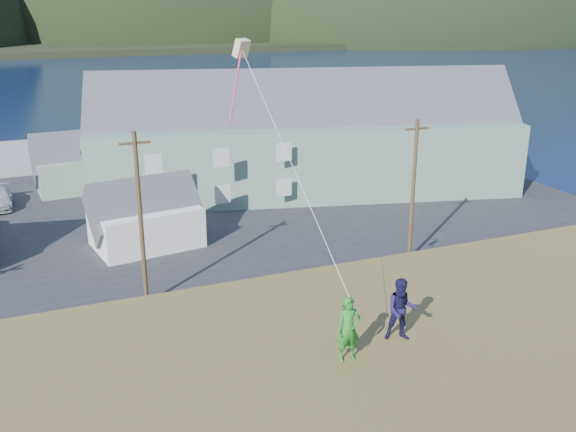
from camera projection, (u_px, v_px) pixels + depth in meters
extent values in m
plane|color=#0A1638|center=(185.00, 311.00, 34.61)|extent=(900.00, 900.00, 0.00)
cube|color=#4C3D19|center=(194.00, 327.00, 32.84)|extent=(110.00, 8.00, 0.10)
cube|color=#28282B|center=(133.00, 217.00, 49.50)|extent=(72.00, 36.00, 0.12)
cube|color=gray|center=(39.00, 156.00, 67.41)|extent=(26.00, 14.00, 0.90)
cube|color=black|center=(30.00, 32.00, 323.84)|extent=(900.00, 320.00, 2.00)
ellipsoid|color=black|center=(185.00, 31.00, 313.52)|extent=(230.00, 207.00, 142.60)
ellipsoid|color=black|center=(400.00, 29.00, 335.41)|extent=(280.00, 252.00, 134.40)
ellipsoid|color=black|center=(539.00, 24.00, 404.75)|extent=(240.00, 216.00, 100.80)
cube|color=slate|center=(305.00, 156.00, 55.56)|extent=(37.00, 18.48, 6.10)
cube|color=#47474C|center=(305.00, 101.00, 54.07)|extent=(37.42, 18.36, 9.92)
cube|color=white|center=(146.00, 227.00, 43.23)|extent=(7.36, 5.77, 2.68)
cube|color=#47474C|center=(144.00, 198.00, 42.59)|extent=(7.85, 5.82, 4.75)
cube|color=gray|center=(90.00, 172.00, 56.79)|extent=(9.19, 5.90, 2.83)
cube|color=#47474C|center=(87.00, 147.00, 56.08)|extent=(9.69, 5.93, 5.30)
cylinder|color=#47331E|center=(141.00, 221.00, 33.74)|extent=(0.24, 0.24, 9.56)
cylinder|color=#47331E|center=(413.00, 192.00, 39.84)|extent=(0.24, 0.24, 9.08)
imported|color=black|center=(104.00, 184.00, 55.65)|extent=(2.03, 4.20, 1.38)
imported|color=navy|center=(144.00, 203.00, 50.15)|extent=(1.88, 4.59, 1.56)
imported|color=#227B21|center=(348.00, 329.00, 16.12)|extent=(0.66, 0.45, 1.75)
imported|color=#18153C|center=(402.00, 310.00, 17.12)|extent=(1.04, 0.93, 1.76)
cube|color=beige|center=(241.00, 48.00, 19.80)|extent=(0.59, 0.58, 0.60)
cylinder|color=#EE3E58|center=(236.00, 83.00, 18.77)|extent=(0.06, 0.06, 3.31)
cylinder|color=white|center=(289.00, 159.00, 17.82)|extent=(0.02, 0.02, 8.74)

